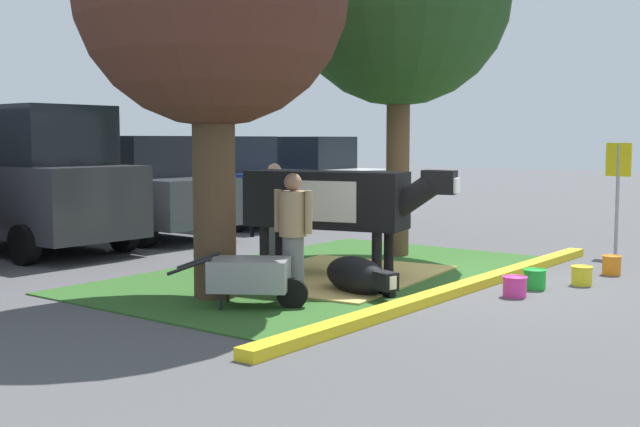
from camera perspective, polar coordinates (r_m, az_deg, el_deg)
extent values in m
plane|color=#4C4C4F|center=(11.04, 9.57, -4.99)|extent=(80.00, 80.00, 0.00)
cube|color=#2D5B23|center=(11.68, 0.33, -4.30)|extent=(7.04, 4.15, 0.02)
cube|color=yellow|center=(10.49, 10.11, -5.20)|extent=(8.24, 0.24, 0.12)
cube|color=tan|center=(11.38, 1.20, -4.47)|extent=(3.47, 2.77, 0.04)
cylinder|color=#4C3823|center=(9.87, -7.53, 1.45)|extent=(0.52, 0.52, 2.61)
cylinder|color=brown|center=(13.43, 5.55, 3.43)|extent=(0.39, 0.39, 3.05)
cube|color=black|center=(11.38, 0.42, 1.02)|extent=(1.22, 2.40, 0.80)
cube|color=white|center=(11.32, 1.12, 0.99)|extent=(0.91, 1.04, 0.56)
cylinder|color=black|center=(10.91, 6.84, 1.32)|extent=(0.46, 0.69, 0.58)
cube|color=black|center=(10.80, 8.47, 2.22)|extent=(0.36, 0.49, 0.32)
cube|color=white|center=(10.75, 9.50, 1.98)|extent=(0.22, 0.16, 0.20)
cylinder|color=black|center=(11.37, 4.91, -2.83)|extent=(0.14, 0.14, 0.71)
cylinder|color=black|center=(10.91, 4.06, -3.16)|extent=(0.14, 0.14, 0.71)
cylinder|color=black|center=(12.04, -2.88, -2.36)|extent=(0.14, 0.14, 0.71)
cylinder|color=black|center=(11.61, -3.97, -2.65)|extent=(0.14, 0.14, 0.71)
cylinder|color=black|center=(11.93, -4.87, -0.01)|extent=(0.06, 0.06, 0.70)
ellipsoid|color=black|center=(10.16, 2.57, -4.44)|extent=(0.81, 1.20, 0.48)
cube|color=black|center=(9.69, 4.68, -4.81)|extent=(0.28, 0.33, 0.22)
cube|color=silver|center=(9.60, 5.13, -4.91)|extent=(0.11, 0.09, 0.16)
cylinder|color=black|center=(10.03, 4.59, -5.62)|extent=(0.21, 0.36, 0.10)
cylinder|color=slate|center=(12.87, -3.24, -1.64)|extent=(0.26, 0.26, 0.80)
cylinder|color=slate|center=(12.81, -3.26, 1.37)|extent=(0.34, 0.34, 0.55)
sphere|color=tan|center=(12.79, -3.27, 3.09)|extent=(0.22, 0.22, 0.22)
cylinder|color=slate|center=(12.86, -2.30, 1.51)|extent=(0.09, 0.09, 0.53)
cylinder|color=slate|center=(12.76, -4.22, 1.48)|extent=(0.09, 0.09, 0.53)
cylinder|color=slate|center=(9.73, -1.92, -3.94)|extent=(0.26, 0.26, 0.79)
cylinder|color=#9E7F5B|center=(9.64, -1.93, -0.01)|extent=(0.34, 0.34, 0.55)
sphere|color=#8C664C|center=(9.62, -1.94, 2.25)|extent=(0.21, 0.21, 0.21)
cylinder|color=#9E7F5B|center=(9.76, -3.02, 0.21)|extent=(0.09, 0.09, 0.52)
cylinder|color=#9E7F5B|center=(9.53, -0.82, 0.09)|extent=(0.09, 0.09, 0.52)
cube|color=gray|center=(9.33, -5.04, -4.33)|extent=(0.99, 1.08, 0.36)
cylinder|color=black|center=(9.30, -1.97, -5.72)|extent=(0.28, 0.36, 0.36)
cylinder|color=black|center=(9.65, -6.56, -5.71)|extent=(0.04, 0.04, 0.24)
cylinder|color=black|center=(9.23, -7.10, -6.23)|extent=(0.04, 0.04, 0.24)
cylinder|color=black|center=(9.66, -8.63, -3.32)|extent=(0.32, 0.47, 0.23)
cylinder|color=black|center=(9.24, -9.26, -3.73)|extent=(0.32, 0.47, 0.23)
cylinder|color=#99999E|center=(14.39, 20.38, 0.89)|extent=(0.06, 0.06, 1.87)
cube|color=yellow|center=(14.36, 20.47, 3.61)|extent=(0.12, 0.44, 0.56)
cylinder|color=#EA3893|center=(10.31, 13.68, -5.10)|extent=(0.29, 0.29, 0.25)
torus|color=#EA3893|center=(10.29, 13.69, -4.42)|extent=(0.32, 0.32, 0.02)
cylinder|color=green|center=(10.89, 15.00, -4.56)|extent=(0.29, 0.29, 0.25)
torus|color=green|center=(10.87, 15.02, -3.90)|extent=(0.31, 0.31, 0.02)
cylinder|color=yellow|center=(11.36, 18.11, -4.25)|extent=(0.27, 0.27, 0.25)
torus|color=yellow|center=(11.34, 18.13, -3.63)|extent=(0.30, 0.30, 0.02)
cylinder|color=orange|center=(12.37, 20.02, -3.49)|extent=(0.26, 0.26, 0.27)
torus|color=orange|center=(12.35, 20.04, -2.87)|extent=(0.28, 0.28, 0.02)
cube|color=#3D3D42|center=(15.02, -20.18, 1.02)|extent=(2.01, 4.64, 1.20)
cube|color=black|center=(14.99, -20.32, 5.22)|extent=(1.75, 3.24, 1.00)
cylinder|color=black|center=(16.84, -19.97, -0.60)|extent=(0.24, 0.65, 0.64)
cylinder|color=black|center=(13.32, -20.28, -2.09)|extent=(0.24, 0.65, 0.64)
cylinder|color=black|center=(14.37, -13.78, -1.39)|extent=(0.24, 0.65, 0.64)
cube|color=#4C5156|center=(16.45, -13.22, 1.03)|extent=(1.90, 4.44, 0.90)
cube|color=black|center=(16.41, -13.28, 3.99)|extent=(1.64, 2.24, 0.80)
cylinder|color=black|center=(17.13, -18.51, -0.45)|extent=(0.24, 0.65, 0.64)
cylinder|color=black|center=(18.16, -13.73, -0.02)|extent=(0.24, 0.65, 0.64)
cylinder|color=black|center=(14.82, -12.52, -1.17)|extent=(0.24, 0.65, 0.64)
cylinder|color=black|center=(15.99, -7.48, -0.62)|extent=(0.24, 0.65, 0.64)
cube|color=navy|center=(18.64, -7.23, 1.61)|extent=(1.90, 4.44, 0.90)
cube|color=black|center=(18.60, -7.26, 4.23)|extent=(1.64, 2.24, 0.80)
cylinder|color=black|center=(19.15, -12.13, 0.28)|extent=(0.24, 0.65, 0.64)
cylinder|color=black|center=(20.32, -8.19, 0.63)|extent=(0.24, 0.65, 0.64)
cylinder|color=black|center=(17.03, -6.05, -0.24)|extent=(0.24, 0.65, 0.64)
cylinder|color=black|center=(18.34, -2.08, 0.18)|extent=(0.24, 0.65, 0.64)
cube|color=silver|center=(20.56, -1.12, 2.00)|extent=(1.90, 4.44, 0.90)
cube|color=black|center=(20.53, -1.13, 4.37)|extent=(1.64, 2.24, 0.80)
cylinder|color=black|center=(20.89, -5.72, 0.79)|extent=(0.24, 0.65, 0.64)
cylinder|color=black|center=(22.20, -2.46, 1.08)|extent=(0.24, 0.65, 0.64)
cylinder|color=black|center=(19.00, 0.44, 0.36)|extent=(0.24, 0.65, 0.64)
cylinder|color=black|center=(20.43, 3.58, 0.70)|extent=(0.24, 0.65, 0.64)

